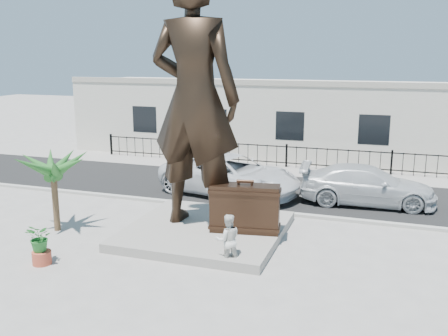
{
  "coord_description": "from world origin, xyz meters",
  "views": [
    {
      "loc": [
        5.3,
        -13.78,
        6.11
      ],
      "look_at": [
        0.0,
        2.0,
        2.3
      ],
      "focal_mm": 40.0,
      "sensor_mm": 36.0,
      "label": 1
    }
  ],
  "objects_px": {
    "tourist": "(228,240)",
    "car_white": "(230,175)",
    "suitcase": "(245,208)",
    "statue": "(195,99)"
  },
  "relations": [
    {
      "from": "suitcase",
      "to": "car_white",
      "type": "height_order",
      "value": "suitcase"
    },
    {
      "from": "car_white",
      "to": "tourist",
      "type": "bearing_deg",
      "value": -149.47
    },
    {
      "from": "statue",
      "to": "car_white",
      "type": "relative_size",
      "value": 1.37
    },
    {
      "from": "tourist",
      "to": "car_white",
      "type": "relative_size",
      "value": 0.25
    },
    {
      "from": "suitcase",
      "to": "car_white",
      "type": "relative_size",
      "value": 0.36
    },
    {
      "from": "suitcase",
      "to": "car_white",
      "type": "xyz_separation_m",
      "value": [
        -2.17,
        5.14,
        -0.21
      ]
    },
    {
      "from": "statue",
      "to": "suitcase",
      "type": "relative_size",
      "value": 3.81
    },
    {
      "from": "statue",
      "to": "tourist",
      "type": "height_order",
      "value": "statue"
    },
    {
      "from": "statue",
      "to": "tourist",
      "type": "distance_m",
      "value": 4.97
    },
    {
      "from": "suitcase",
      "to": "tourist",
      "type": "bearing_deg",
      "value": -96.14
    }
  ]
}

